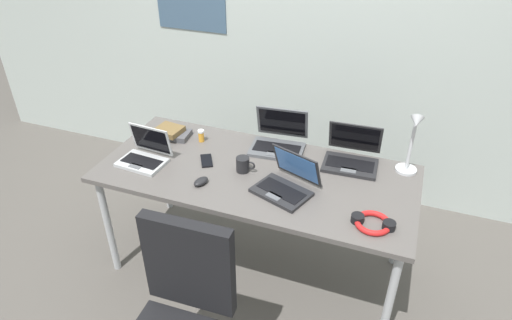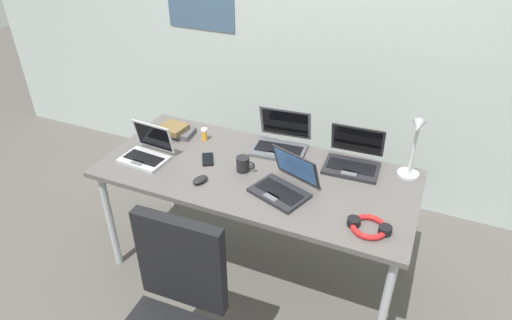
{
  "view_description": "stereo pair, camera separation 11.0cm",
  "coord_description": "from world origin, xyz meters",
  "views": [
    {
      "loc": [
        0.74,
        -1.98,
        2.18
      ],
      "look_at": [
        0.0,
        0.0,
        0.82
      ],
      "focal_mm": 31.44,
      "sensor_mm": 36.0,
      "label": 1
    },
    {
      "loc": [
        0.84,
        -1.94,
        2.18
      ],
      "look_at": [
        0.0,
        0.0,
        0.82
      ],
      "focal_mm": 31.44,
      "sensor_mm": 36.0,
      "label": 2
    }
  ],
  "objects": [
    {
      "name": "desk",
      "position": [
        0.0,
        0.0,
        0.68
      ],
      "size": [
        1.8,
        0.8,
        0.74
      ],
      "color": "#595451",
      "rests_on": "ground_plane"
    },
    {
      "name": "laptop_back_left",
      "position": [
        -0.65,
        -0.13,
        0.78
      ],
      "size": [
        0.28,
        0.24,
        0.2
      ],
      "color": "#B7BABC",
      "rests_on": "desk"
    },
    {
      "name": "book_stack",
      "position": [
        -0.65,
        0.19,
        0.77
      ],
      "size": [
        0.22,
        0.18,
        0.07
      ],
      "color": "#4C4C51",
      "rests_on": "desk"
    },
    {
      "name": "laptop_center",
      "position": [
        0.49,
        0.28,
        0.79
      ],
      "size": [
        0.32,
        0.3,
        0.22
      ],
      "color": "#232326",
      "rests_on": "desk"
    },
    {
      "name": "desk_lamp",
      "position": [
        0.8,
        0.28,
        0.94
      ],
      "size": [
        0.12,
        0.18,
        0.4
      ],
      "color": "silver",
      "rests_on": "desk"
    },
    {
      "name": "pill_bottle",
      "position": [
        -0.45,
        0.2,
        0.78
      ],
      "size": [
        0.04,
        0.04,
        0.08
      ],
      "color": "gold",
      "rests_on": "desk"
    },
    {
      "name": "wall_back",
      "position": [
        -0.0,
        1.1,
        1.3
      ],
      "size": [
        6.0,
        0.13,
        2.6
      ],
      "color": "#B2BCB7",
      "rests_on": "ground_plane"
    },
    {
      "name": "coffee_mug",
      "position": [
        -0.07,
        -0.02,
        0.78
      ],
      "size": [
        0.11,
        0.08,
        0.09
      ],
      "color": "black",
      "rests_on": "desk"
    },
    {
      "name": "computer_mouse",
      "position": [
        -0.24,
        -0.22,
        0.76
      ],
      "size": [
        0.08,
        0.11,
        0.03
      ],
      "primitive_type": "ellipsoid",
      "rotation": [
        0.0,
        0.0,
        -0.32
      ],
      "color": "black",
      "rests_on": "desk"
    },
    {
      "name": "ground_plane",
      "position": [
        0.0,
        0.0,
        0.0
      ],
      "size": [
        12.0,
        12.0,
        0.0
      ],
      "primitive_type": "plane",
      "color": "#56514C"
    },
    {
      "name": "headphones",
      "position": [
        0.69,
        -0.23,
        0.76
      ],
      "size": [
        0.21,
        0.18,
        0.04
      ],
      "color": "red",
      "rests_on": "desk"
    },
    {
      "name": "laptop_mid_desk",
      "position": [
        0.21,
        -0.11,
        0.78
      ],
      "size": [
        0.36,
        0.35,
        0.21
      ],
      "color": "#232326",
      "rests_on": "desk"
    },
    {
      "name": "cell_phone",
      "position": [
        -0.31,
        -0.0,
        0.74
      ],
      "size": [
        0.12,
        0.15,
        0.01
      ],
      "primitive_type": "cube",
      "rotation": [
        0.0,
        0.0,
        0.53
      ],
      "color": "black",
      "rests_on": "desk"
    },
    {
      "name": "laptop_back_right",
      "position": [
        0.04,
        0.3,
        0.79
      ],
      "size": [
        0.35,
        0.32,
        0.23
      ],
      "color": "#515459",
      "rests_on": "desk"
    }
  ]
}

